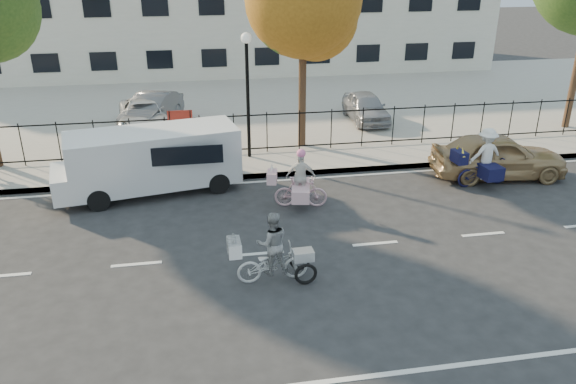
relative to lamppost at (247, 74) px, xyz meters
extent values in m
plane|color=#333334|center=(-0.50, -6.80, -3.11)|extent=(120.00, 120.00, 0.00)
cube|color=#A8A399|center=(-0.50, -1.75, -3.04)|extent=(60.00, 0.10, 0.15)
cube|color=#A8A399|center=(-0.50, -0.70, -3.04)|extent=(60.00, 2.20, 0.15)
cube|color=#A8A399|center=(-0.50, 8.20, -3.04)|extent=(60.00, 15.60, 0.15)
cube|color=silver|center=(-0.50, 18.20, -0.11)|extent=(34.00, 10.00, 6.00)
cylinder|color=black|center=(0.00, 0.00, -0.96)|extent=(0.12, 0.12, 4.00)
sphere|color=white|center=(0.00, 0.00, 1.19)|extent=(0.36, 0.36, 0.36)
cylinder|color=black|center=(-2.70, 0.00, -2.06)|extent=(0.06, 0.06, 1.80)
cylinder|color=black|center=(-2.00, 0.00, -2.06)|extent=(0.06, 0.06, 1.80)
cube|color=#59140F|center=(-2.35, 0.00, -1.46)|extent=(0.85, 0.04, 0.60)
imported|color=silver|center=(-0.36, -8.05, -2.69)|extent=(1.64, 0.62, 0.85)
imported|color=white|center=(-0.36, -8.05, -2.16)|extent=(0.74, 0.59, 1.49)
cube|color=white|center=(-1.22, -8.08, -2.16)|extent=(0.30, 0.53, 0.34)
cone|color=white|center=(-1.22, -7.97, -1.94)|extent=(0.13, 0.13, 0.17)
cone|color=white|center=(-1.22, -8.19, -1.94)|extent=(0.13, 0.13, 0.17)
torus|color=black|center=(0.35, -8.36, -2.85)|extent=(0.53, 0.09, 0.53)
torus|color=black|center=(0.35, -7.69, -2.85)|extent=(0.53, 0.09, 0.53)
cube|color=white|center=(0.35, -8.03, -2.54)|extent=(0.49, 0.35, 0.24)
imported|color=beige|center=(1.05, -4.21, -2.65)|extent=(1.61, 0.75, 0.93)
imported|color=silver|center=(1.05, -4.21, -2.17)|extent=(0.92, 0.53, 1.47)
cube|color=beige|center=(0.22, -4.04, -2.18)|extent=(0.38, 0.56, 0.34)
cone|color=white|center=(0.22, -4.04, -1.88)|extent=(0.11, 0.11, 0.30)
cube|color=beige|center=(1.05, -4.21, -2.60)|extent=(0.75, 1.29, 0.37)
sphere|color=pink|center=(1.05, -4.21, -1.45)|extent=(0.26, 0.26, 0.26)
imported|color=#101138|center=(7.12, -3.60, -2.64)|extent=(1.87, 0.82, 0.95)
imported|color=white|center=(7.12, -3.60, -2.05)|extent=(1.13, 0.73, 1.67)
cube|color=#101036|center=(6.17, -3.70, -2.05)|extent=(0.38, 0.61, 0.38)
cone|color=yellow|center=(6.17, -3.51, -1.84)|extent=(0.13, 0.25, 0.34)
cone|color=yellow|center=(6.17, -3.89, -1.84)|extent=(0.13, 0.25, 0.34)
cube|color=#101036|center=(7.12, -3.60, -2.53)|extent=(0.72, 1.43, 0.42)
cube|color=white|center=(-3.17, -2.30, -1.99)|extent=(5.33, 2.81, 1.69)
cube|color=white|center=(-5.94, -2.30, -2.46)|extent=(0.81, 1.89, 0.75)
cylinder|color=black|center=(-4.96, -3.13, -2.78)|extent=(0.69, 0.36, 0.66)
cylinder|color=black|center=(-4.96, -1.47, -2.78)|extent=(0.69, 0.36, 0.66)
cylinder|color=black|center=(-1.39, -3.13, -2.78)|extent=(0.69, 0.36, 0.66)
cylinder|color=black|center=(-1.39, -1.47, -2.78)|extent=(0.69, 0.36, 0.66)
imported|color=tan|center=(7.92, -3.00, -2.38)|extent=(4.50, 2.24, 1.47)
imported|color=silver|center=(-3.88, 4.01, -2.37)|extent=(2.36, 4.45, 1.19)
imported|color=#53565B|center=(-3.59, 4.62, -2.30)|extent=(2.69, 4.24, 1.32)
imported|color=#97989E|center=(5.46, 3.72, -2.35)|extent=(1.47, 3.58, 1.22)
cylinder|color=#442D1D|center=(2.11, 0.97, -0.74)|extent=(0.28, 0.28, 4.75)
sphere|color=#9F6219|center=(2.61, 1.17, 1.64)|extent=(2.99, 2.99, 2.99)
camera|label=1|loc=(-1.92, -18.98, 3.85)|focal=35.00mm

